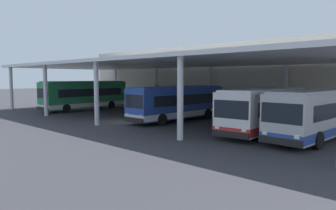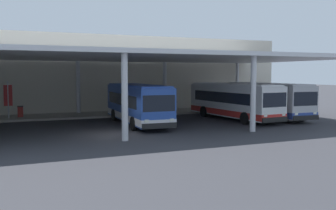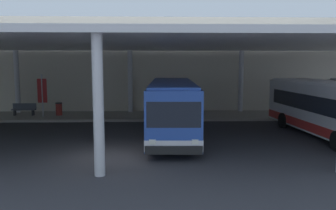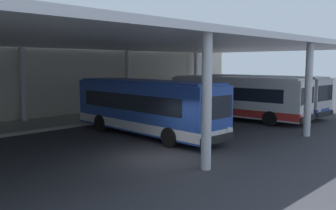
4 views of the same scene
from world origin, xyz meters
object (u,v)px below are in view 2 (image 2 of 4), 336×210
at_px(bus_far_bay, 267,100).
at_px(trash_bin, 20,111).
at_px(bus_second_bay, 137,104).
at_px(bus_middle_bay, 233,101).
at_px(banner_sign, 8,98).

height_order(bus_far_bay, trash_bin, bus_far_bay).
bearing_deg(bus_second_bay, bus_middle_bay, -2.29).
relative_size(trash_bin, banner_sign, 0.31).
distance_m(bus_middle_bay, banner_sign, 19.53).
xyz_separation_m(bus_far_bay, banner_sign, (-21.89, 6.94, 0.32)).
xyz_separation_m(bus_second_bay, bus_middle_bay, (8.78, -0.35, 0.00)).
bearing_deg(banner_sign, bus_far_bay, -17.59).
height_order(bus_second_bay, banner_sign, banner_sign).
bearing_deg(bus_middle_bay, bus_second_bay, 177.71).
xyz_separation_m(bus_second_bay, bus_far_bay, (12.43, -0.30, 0.00)).
bearing_deg(bus_far_bay, bus_middle_bay, -179.23).
bearing_deg(banner_sign, trash_bin, 39.45).
xyz_separation_m(bus_middle_bay, banner_sign, (-18.23, 6.99, 0.32)).
height_order(bus_second_bay, bus_middle_bay, same).
bearing_deg(trash_bin, banner_sign, -140.55).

